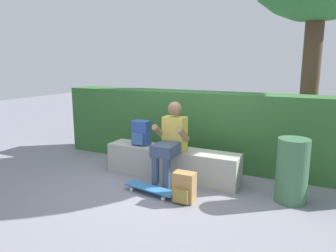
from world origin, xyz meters
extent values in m
plane|color=gray|center=(0.00, 0.00, 0.00)|extent=(24.00, 24.00, 0.00)
cube|color=#A2A599|center=(0.00, 0.40, 0.24)|extent=(2.17, 0.42, 0.48)
cube|color=gold|center=(0.08, 0.34, 0.74)|extent=(0.34, 0.22, 0.52)
sphere|color=#8C6647|center=(0.08, 0.34, 1.12)|extent=(0.21, 0.21, 0.21)
cube|color=#384766|center=(0.08, 0.03, 0.56)|extent=(0.32, 0.40, 0.17)
cylinder|color=#384766|center=(-0.01, -0.12, 0.24)|extent=(0.11, 0.11, 0.48)
cylinder|color=#384766|center=(0.17, -0.12, 0.24)|extent=(0.11, 0.11, 0.48)
cylinder|color=#8C6647|center=(-0.12, 0.20, 0.78)|extent=(0.09, 0.33, 0.27)
cylinder|color=#8C6647|center=(0.28, 0.20, 0.78)|extent=(0.09, 0.33, 0.27)
cube|color=teal|center=(0.01, -0.30, 0.08)|extent=(0.82, 0.32, 0.02)
cylinder|color=silver|center=(0.30, -0.27, 0.03)|extent=(0.06, 0.04, 0.05)
cylinder|color=silver|center=(0.27, -0.42, 0.03)|extent=(0.06, 0.04, 0.05)
cylinder|color=silver|center=(-0.25, -0.18, 0.03)|extent=(0.06, 0.04, 0.05)
cylinder|color=silver|center=(-0.28, -0.33, 0.03)|extent=(0.06, 0.04, 0.05)
cube|color=#2D4C99|center=(-0.55, 0.40, 0.68)|extent=(0.28, 0.18, 0.40)
cube|color=#385C95|center=(-0.55, 0.29, 0.60)|extent=(0.20, 0.05, 0.18)
cube|color=#A37A47|center=(0.53, -0.33, 0.20)|extent=(0.28, 0.18, 0.40)
cube|color=olive|center=(0.53, -0.44, 0.12)|extent=(0.20, 0.05, 0.18)
cube|color=#2F612D|center=(0.36, 1.31, 0.65)|extent=(5.84, 0.58, 1.30)
cylinder|color=#473323|center=(1.84, 2.26, 1.69)|extent=(0.31, 0.31, 3.38)
cylinder|color=#3D6B47|center=(1.79, 0.29, 0.42)|extent=(0.40, 0.40, 0.85)
camera|label=1|loc=(2.04, -3.89, 1.79)|focal=33.53mm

